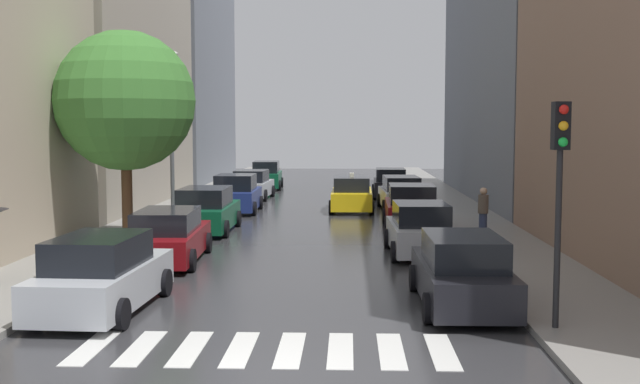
{
  "coord_description": "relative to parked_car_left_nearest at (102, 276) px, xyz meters",
  "views": [
    {
      "loc": [
        1.49,
        -11.27,
        3.99
      ],
      "look_at": [
        0.27,
        20.64,
        1.21
      ],
      "focal_mm": 42.48,
      "sensor_mm": 36.0,
      "label": 1
    }
  ],
  "objects": [
    {
      "name": "parked_car_left_fifth",
      "position": [
        -0.02,
        25.42,
        -0.03
      ],
      "size": [
        2.21,
        4.28,
        1.6
      ],
      "rotation": [
        0.0,
        0.0,
        1.52
      ],
      "color": "#B2B7BF",
      "rests_on": "ground"
    },
    {
      "name": "parked_car_right_second",
      "position": [
        7.52,
        7.42,
        -0.01
      ],
      "size": [
        2.11,
        4.07,
        1.65
      ],
      "rotation": [
        0.0,
        0.0,
        1.6
      ],
      "color": "#B2B7BF",
      "rests_on": "ground"
    },
    {
      "name": "parked_car_left_nearest",
      "position": [
        0.0,
        0.0,
        0.0
      ],
      "size": [
        2.19,
        4.65,
        1.67
      ],
      "rotation": [
        0.0,
        0.0,
        1.53
      ],
      "color": "#B2B7BF",
      "rests_on": "ground"
    },
    {
      "name": "building_left_mid",
      "position": [
        -7.18,
        21.5,
        7.42
      ],
      "size": [
        6.0,
        16.5,
        16.41
      ],
      "primitive_type": "cube",
      "color": "#9E9384",
      "rests_on": "ground"
    },
    {
      "name": "building_right_mid",
      "position": [
        14.82,
        25.27,
        6.08
      ],
      "size": [
        6.0,
        21.88,
        13.72
      ],
      "primitive_type": "cube",
      "color": "slate",
      "rests_on": "ground"
    },
    {
      "name": "ground_plane",
      "position": [
        3.82,
        19.39,
        -0.8
      ],
      "size": [
        28.0,
        72.0,
        0.04
      ],
      "primitive_type": "cube",
      "color": "#323235"
    },
    {
      "name": "parked_car_left_third",
      "position": [
        -0.08,
        12.32,
        0.01
      ],
      "size": [
        2.16,
        4.65,
        1.7
      ],
      "rotation": [
        0.0,
        0.0,
        1.57
      ],
      "color": "#0C4C2D",
      "rests_on": "ground"
    },
    {
      "name": "building_left_far",
      "position": [
        -7.18,
        39.0,
        10.47
      ],
      "size": [
        6.0,
        16.35,
        22.51
      ],
      "primitive_type": "cube",
      "color": "slate",
      "rests_on": "ground"
    },
    {
      "name": "sidewalk_right",
      "position": [
        10.32,
        19.39,
        -0.71
      ],
      "size": [
        3.0,
        72.0,
        0.15
      ],
      "primitive_type": "cube",
      "color": "gray",
      "rests_on": "ground"
    },
    {
      "name": "parked_car_right_third",
      "position": [
        7.74,
        13.51,
        0.03
      ],
      "size": [
        2.21,
        4.22,
        1.74
      ],
      "rotation": [
        0.0,
        0.0,
        1.55
      ],
      "color": "maroon",
      "rests_on": "ground"
    },
    {
      "name": "traffic_light_right_corner",
      "position": [
        9.27,
        -1.54,
        2.5
      ],
      "size": [
        0.3,
        0.42,
        4.3
      ],
      "color": "black",
      "rests_on": "sidewalk_right"
    },
    {
      "name": "parked_car_right_nearest",
      "position": [
        7.81,
        0.7,
        -0.02
      ],
      "size": [
        2.04,
        4.68,
        1.63
      ],
      "rotation": [
        0.0,
        0.0,
        1.58
      ],
      "color": "black",
      "rests_on": "ground"
    },
    {
      "name": "parked_car_right_fifth",
      "position": [
        7.63,
        26.49,
        -0.01
      ],
      "size": [
        2.12,
        4.29,
        1.64
      ],
      "rotation": [
        0.0,
        0.0,
        1.55
      ],
      "color": "black",
      "rests_on": "ground"
    },
    {
      "name": "crosswalk_stripes",
      "position": [
        3.82,
        -2.68,
        -0.78
      ],
      "size": [
        6.75,
        2.2,
        0.01
      ],
      "color": "silver",
      "rests_on": "ground"
    },
    {
      "name": "parked_car_left_fourth",
      "position": [
        0.08,
        18.89,
        0.04
      ],
      "size": [
        2.17,
        4.1,
        1.77
      ],
      "rotation": [
        0.0,
        0.0,
        1.58
      ],
      "color": "navy",
      "rests_on": "ground"
    },
    {
      "name": "pedestrian_by_kerb",
      "position": [
        9.99,
        10.5,
        0.27
      ],
      "size": [
        0.36,
        0.36,
        1.72
      ],
      "rotation": [
        0.0,
        0.0,
        0.77
      ],
      "color": "navy",
      "rests_on": "sidewalk_right"
    },
    {
      "name": "taxi_midroad",
      "position": [
        5.45,
        19.75,
        -0.02
      ],
      "size": [
        2.1,
        4.53,
        1.81
      ],
      "rotation": [
        0.0,
        0.0,
        1.56
      ],
      "color": "yellow",
      "rests_on": "ground"
    },
    {
      "name": "street_tree_left",
      "position": [
        -2.12,
        9.08,
        4.04
      ],
      "size": [
        4.65,
        4.65,
        7.01
      ],
      "color": "#513823",
      "rests_on": "sidewalk_left"
    },
    {
      "name": "sidewalk_left",
      "position": [
        -2.68,
        19.39,
        -0.71
      ],
      "size": [
        3.0,
        72.0,
        0.15
      ],
      "primitive_type": "cube",
      "color": "gray",
      "rests_on": "ground"
    },
    {
      "name": "parked_car_right_fourth",
      "position": [
        7.79,
        20.19,
        -0.02
      ],
      "size": [
        2.16,
        4.77,
        1.62
      ],
      "rotation": [
        0.0,
        0.0,
        1.61
      ],
      "color": "silver",
      "rests_on": "ground"
    },
    {
      "name": "parked_car_left_second",
      "position": [
        0.0,
        5.95,
        -0.04
      ],
      "size": [
        2.23,
        4.88,
        1.57
      ],
      "rotation": [
        0.0,
        0.0,
        1.62
      ],
      "color": "maroon",
      "rests_on": "ground"
    },
    {
      "name": "lamp_post_left",
      "position": [
        -1.73,
        13.96,
        3.3
      ],
      "size": [
        0.6,
        0.28,
        6.81
      ],
      "color": "#595B60",
      "rests_on": "sidewalk_left"
    },
    {
      "name": "parked_car_left_sixth",
      "position": [
        0.05,
        32.1,
        0.04
      ],
      "size": [
        2.1,
        4.18,
        1.78
      ],
      "rotation": [
        0.0,
        0.0,
        1.61
      ],
      "color": "#0C4C2D",
      "rests_on": "ground"
    }
  ]
}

